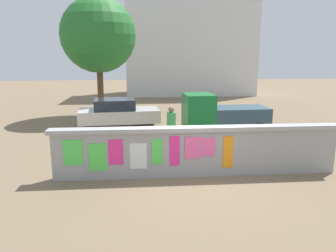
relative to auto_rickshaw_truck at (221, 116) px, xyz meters
The scene contains 10 objects.
ground 3.91m from the auto_rickshaw_truck, 118.76° to the left, with size 60.00×60.00×0.00m, color #7A664C.
poster_wall 5.02m from the auto_rickshaw_truck, 111.57° to the right, with size 8.38×0.42×1.46m.
auto_rickshaw_truck is the anchor object (origin of this frame).
car_parked 4.98m from the auto_rickshaw_truck, 155.37° to the left, with size 3.94×2.04×1.40m.
motorcycle 4.62m from the auto_rickshaw_truck, 150.15° to the right, with size 1.89×0.61×0.87m.
bicycle_near 3.50m from the auto_rickshaw_truck, 115.58° to the right, with size 1.65×0.62×0.95m.
bicycle_far 3.50m from the auto_rickshaw_truck, 81.64° to the right, with size 1.68×0.51×0.95m.
person_walking 2.99m from the auto_rickshaw_truck, 140.99° to the right, with size 0.40×0.40×1.62m.
tree_roadside 8.42m from the auto_rickshaw_truck, 137.91° to the left, with size 4.09×4.09×6.57m.
building_background 16.41m from the auto_rickshaw_truck, 86.36° to the left, with size 11.34×5.11×9.42m.
Camera 1 is at (-1.65, -8.98, 3.45)m, focal length 35.10 mm.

